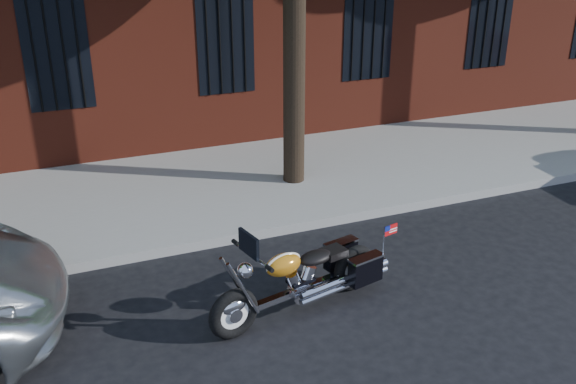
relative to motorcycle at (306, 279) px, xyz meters
name	(u,v)px	position (x,y,z in m)	size (l,w,h in m)	color
ground	(341,273)	(0.77, 0.59, -0.42)	(120.00, 120.00, 0.00)	black
curb	(301,225)	(0.77, 1.97, -0.35)	(40.00, 0.16, 0.15)	gray
sidewalk	(260,180)	(0.77, 3.85, -0.35)	(40.00, 3.60, 0.15)	gray
motorcycle	(306,279)	(0.00, 0.00, 0.00)	(2.49, 1.04, 1.25)	black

